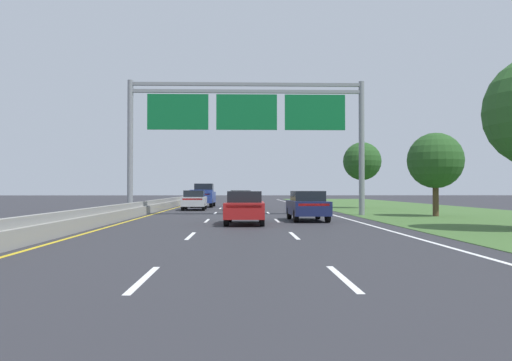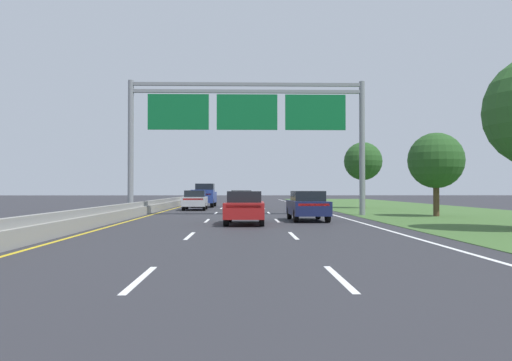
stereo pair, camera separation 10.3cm
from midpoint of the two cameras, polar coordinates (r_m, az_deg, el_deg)
ground_plane at (r=34.31m, az=-1.63°, el=-3.73°), size 220.00×220.00×0.00m
lane_striping at (r=33.85m, az=-1.63°, el=-3.76°), size 11.96×106.00×0.01m
grass_verge_right at (r=37.04m, az=20.54°, el=-3.45°), size 14.00×110.00×0.02m
median_barrier_concrete at (r=34.93m, az=-12.54°, el=-3.08°), size 0.60×110.00×0.85m
overhead_sign_gantry at (r=33.48m, az=-1.11°, el=6.70°), size 15.06×0.42×8.56m
pickup_truck_blue at (r=49.60m, az=-5.79°, el=-1.63°), size 2.06×5.42×2.20m
car_red_centre_lane_sedan at (r=24.98m, az=-1.34°, el=-2.89°), size 1.93×4.44×1.57m
car_navy_right_lane_sedan at (r=27.87m, az=5.50°, el=-2.69°), size 1.91×4.44×1.57m
car_gold_centre_lane_sedan at (r=42.23m, az=-1.74°, el=-2.10°), size 1.85×4.41×1.57m
car_silver_left_lane_sedan at (r=42.40m, az=-6.77°, el=-2.09°), size 1.90×4.43×1.57m
roadside_tree_mid at (r=33.83m, az=18.82°, el=2.04°), size 3.40×3.40×5.12m
roadside_tree_far at (r=46.87m, az=11.38°, el=2.04°), size 3.32×3.32×5.78m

